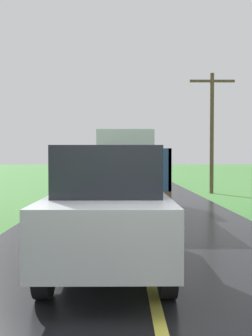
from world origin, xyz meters
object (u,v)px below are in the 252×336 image
object	(u,v)px
banana_truck_far	(125,163)
banana_truck_near	(125,168)
utility_pole_roadside	(212,127)
following_car	(109,206)

from	to	relation	value
banana_truck_far	banana_truck_near	bearing A→B (deg)	-90.15
utility_pole_roadside	following_car	bearing A→B (deg)	-110.19
banana_truck_far	following_car	world-z (taller)	banana_truck_far
banana_truck_near	utility_pole_roadside	distance (m)	7.61
banana_truck_near	banana_truck_far	bearing A→B (deg)	89.85
banana_truck_far	following_car	distance (m)	20.46
banana_truck_far	utility_pole_roadside	xyz separation A→B (m)	(4.48, -7.35, 1.96)
banana_truck_far	following_car	bearing A→B (deg)	-90.94
banana_truck_near	banana_truck_far	world-z (taller)	same
banana_truck_far	utility_pole_roadside	world-z (taller)	utility_pole_roadside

